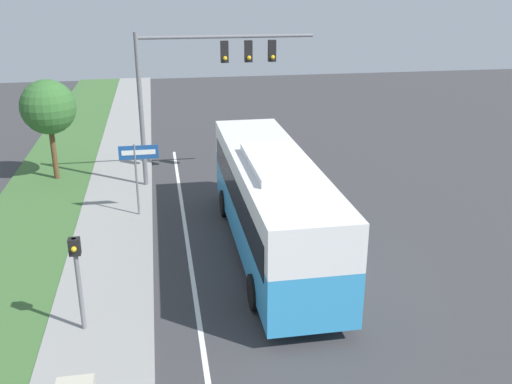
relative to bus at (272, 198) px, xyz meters
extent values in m
plane|color=#38383A|center=(0.83, -2.27, -1.95)|extent=(80.00, 80.00, 0.00)
cube|color=gray|center=(-5.37, -2.27, -1.89)|extent=(2.80, 80.00, 0.12)
cube|color=silver|center=(-2.77, -2.27, -1.94)|extent=(0.14, 30.00, 0.01)
cube|color=#3393D1|center=(0.00, 0.01, -0.74)|extent=(2.43, 11.08, 1.60)
cube|color=white|center=(0.00, 0.01, 0.71)|extent=(2.43, 11.08, 1.31)
cube|color=black|center=(0.00, 0.01, 0.26)|extent=(2.47, 10.20, 0.99)
cube|color=white|center=(0.00, -0.82, 1.48)|extent=(1.70, 3.88, 0.24)
cylinder|color=black|center=(-1.17, 3.45, -1.43)|extent=(0.28, 1.03, 1.03)
cylinder|color=black|center=(1.17, 3.45, -1.43)|extent=(0.28, 1.03, 1.03)
cylinder|color=black|center=(-1.17, -3.42, -1.43)|extent=(0.28, 1.03, 1.03)
cylinder|color=black|center=(1.17, -3.42, -1.43)|extent=(0.28, 1.03, 1.03)
cylinder|color=slate|center=(-4.22, 7.34, 1.41)|extent=(0.20, 0.20, 6.72)
cylinder|color=slate|center=(-0.49, 7.34, 4.52)|extent=(7.46, 0.14, 0.14)
cube|color=black|center=(-0.58, 7.34, 3.90)|extent=(0.32, 0.28, 0.90)
sphere|color=yellow|center=(-0.58, 7.16, 3.66)|extent=(0.18, 0.18, 0.18)
cube|color=black|center=(0.45, 7.34, 3.90)|extent=(0.32, 0.28, 0.90)
sphere|color=yellow|center=(0.45, 7.16, 3.66)|extent=(0.18, 0.18, 0.18)
cube|color=black|center=(1.47, 7.34, 3.90)|extent=(0.32, 0.28, 0.90)
sphere|color=yellow|center=(1.47, 7.16, 3.66)|extent=(0.18, 0.18, 0.18)
cylinder|color=slate|center=(-5.76, -3.81, -0.59)|extent=(0.12, 0.12, 2.71)
cube|color=black|center=(-5.76, -3.81, 0.54)|extent=(0.28, 0.24, 0.44)
sphere|color=yellow|center=(-5.76, -3.96, 0.54)|extent=(0.14, 0.14, 0.14)
cylinder|color=slate|center=(-4.47, 3.86, -0.48)|extent=(0.08, 0.08, 2.94)
cube|color=#19478C|center=(-4.32, 3.86, 0.68)|extent=(1.48, 0.03, 0.53)
cube|color=white|center=(-4.32, 3.84, 0.68)|extent=(1.26, 0.01, 0.19)
cylinder|color=brown|center=(-8.28, 9.02, -0.55)|extent=(0.24, 0.24, 2.60)
sphere|color=#33662D|center=(-8.28, 9.02, 1.48)|extent=(2.43, 2.43, 2.43)
camera|label=1|loc=(-3.55, -17.15, 6.72)|focal=40.00mm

